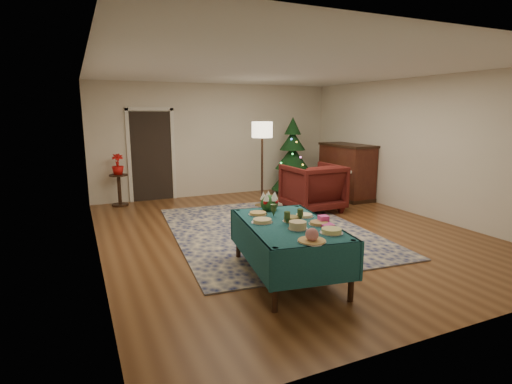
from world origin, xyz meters
name	(u,v)px	position (x,y,z in m)	size (l,w,h in m)	color
room_shell	(285,153)	(0.00, 0.00, 1.35)	(7.00, 7.00, 7.00)	#593319
doorway	(152,153)	(-1.60, 3.48, 1.10)	(1.08, 0.04, 2.16)	black
rug	(269,230)	(-0.24, 0.13, 0.01)	(3.20, 4.20, 0.02)	#131B4A
buffet_table	(288,234)	(-0.90, -1.74, 0.56)	(1.30, 1.92, 0.70)	black
platter_0	(312,236)	(-1.02, -2.47, 0.76)	(0.30, 0.30, 0.15)	silver
platter_1	(331,231)	(-0.66, -2.31, 0.72)	(0.26, 0.26, 0.06)	silver
platter_2	(298,226)	(-0.92, -2.01, 0.74)	(0.24, 0.24, 0.09)	silver
platter_3	(319,223)	(-0.59, -1.95, 0.71)	(0.25, 0.25, 0.04)	silver
platter_4	(262,221)	(-1.18, -1.59, 0.72)	(0.27, 0.27, 0.05)	silver
platter_5	(292,219)	(-0.83, -1.70, 0.73)	(0.23, 0.23, 0.07)	silver
platter_6	(304,216)	(-0.57, -1.57, 0.71)	(0.24, 0.24, 0.04)	silver
platter_7	(258,214)	(-1.07, -1.22, 0.71)	(0.26, 0.26, 0.04)	silver
goblet_0	(274,210)	(-0.92, -1.38, 0.78)	(0.07, 0.07, 0.16)	#2D471E
goblet_1	(300,215)	(-0.73, -1.74, 0.78)	(0.07, 0.07, 0.16)	#2D471E
goblet_2	(287,218)	(-0.94, -1.79, 0.78)	(0.07, 0.07, 0.16)	#2D471E
napkin_stack	(327,225)	(-0.56, -2.07, 0.71)	(0.14, 0.14, 0.04)	#DB3C9A
gift_box	(323,219)	(-0.50, -1.91, 0.74)	(0.11, 0.11, 0.09)	#F644B0
centerpiece	(269,202)	(-0.82, -1.05, 0.82)	(0.25, 0.25, 0.29)	#1E4C1E
armchair	(313,185)	(1.23, 1.05, 0.54)	(1.05, 0.99, 1.09)	#48120F
floor_lamp	(262,135)	(0.45, 1.86, 1.55)	(0.44, 0.44, 1.83)	#A57F3F
side_table	(119,191)	(-2.38, 3.20, 0.34)	(0.39, 0.39, 0.70)	black
potted_plant	(118,169)	(-2.38, 3.20, 0.82)	(0.25, 0.45, 0.25)	red
christmas_tree	(292,159)	(1.78, 2.90, 0.86)	(1.36, 1.36, 1.91)	black
piano	(346,172)	(2.67, 1.84, 0.63)	(0.72, 1.50, 1.29)	black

